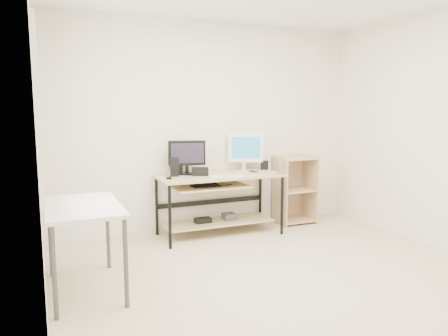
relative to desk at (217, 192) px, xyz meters
name	(u,v)px	position (x,y,z in m)	size (l,w,h in m)	color
room	(278,136)	(-0.11, -1.62, 0.78)	(4.01, 4.01, 2.62)	beige
desk	(217,192)	(0.00, 0.00, 0.00)	(1.50, 0.65, 0.75)	tan
side_table	(83,214)	(-1.65, -1.06, 0.13)	(0.60, 1.00, 0.75)	white
shelf_unit	(293,189)	(1.18, 0.16, -0.09)	(0.50, 0.40, 0.90)	tan
black_monitor	(187,155)	(-0.33, 0.15, 0.45)	(0.44, 0.19, 0.41)	black
white_imac	(245,148)	(0.47, 0.19, 0.49)	(0.43, 0.23, 0.48)	silver
keyboard	(227,176)	(0.03, -0.21, 0.22)	(0.41, 0.11, 0.01)	white
mouse	(226,176)	(0.01, -0.23, 0.23)	(0.06, 0.10, 0.04)	#B5B5BA
center_speaker	(200,172)	(-0.22, 0.00, 0.26)	(0.20, 0.09, 0.10)	black
speaker_left	(174,167)	(-0.51, 0.08, 0.32)	(0.13, 0.13, 0.21)	black
speaker_right	(264,165)	(0.72, 0.14, 0.27)	(0.09, 0.09, 0.11)	black
audio_controller	(180,169)	(-0.43, 0.13, 0.28)	(0.07, 0.04, 0.14)	black
volume_puck	(169,178)	(-0.63, -0.10, 0.22)	(0.06, 0.06, 0.03)	black
smartphone	(254,171)	(0.50, 0.01, 0.22)	(0.06, 0.11, 0.01)	black
coaster	(281,174)	(0.72, -0.27, 0.21)	(0.09, 0.09, 0.01)	#A8704B
drinking_glass	(281,168)	(0.72, -0.27, 0.29)	(0.07, 0.07, 0.15)	white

